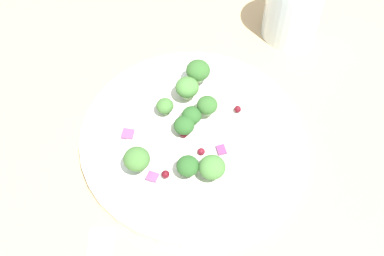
{
  "coord_description": "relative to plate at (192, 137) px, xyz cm",
  "views": [
    {
      "loc": [
        -33.18,
        -2.92,
        48.07
      ],
      "look_at": [
        -2.79,
        -0.92,
        2.7
      ],
      "focal_mm": 45.21,
      "sensor_mm": 36.0,
      "label": 1
    }
  ],
  "objects": [
    {
      "name": "onion_bit_1",
      "position": [
        -0.51,
        7.37,
        0.63
      ],
      "size": [
        1.41,
        1.46,
        0.44
      ],
      "primitive_type": "cube",
      "rotation": [
        0.0,
        0.0,
        1.47
      ],
      "color": "#934C84",
      "rests_on": "plate"
    },
    {
      "name": "broccoli_floret_2",
      "position": [
        -5.17,
        0.1,
        2.2
      ],
      "size": [
        2.46,
        2.46,
        2.49
      ],
      "color": "#8EB77A",
      "rests_on": "plate"
    },
    {
      "name": "onion_bit_0",
      "position": [
        -1.99,
        -3.44,
        0.72
      ],
      "size": [
        1.45,
        1.32,
        0.32
      ],
      "primitive_type": "cube",
      "rotation": [
        0.0,
        0.0,
        1.89
      ],
      "color": "#843D75",
      "rests_on": "plate"
    },
    {
      "name": "cranberry_4",
      "position": [
        -0.33,
        1.03,
        1.11
      ],
      "size": [
        0.94,
        0.94,
        0.94
      ],
      "primitive_type": "sphere",
      "color": "#4C0A14",
      "rests_on": "plate"
    },
    {
      "name": "plate",
      "position": [
        0.0,
        0.0,
        0.0
      ],
      "size": [
        26.0,
        26.0,
        1.7
      ],
      "color": "white",
      "rests_on": "ground_plane"
    },
    {
      "name": "broccoli_floret_6",
      "position": [
        2.37,
        3.35,
        1.94
      ],
      "size": [
        2.04,
        2.04,
        2.07
      ],
      "color": "#8EB77A",
      "rests_on": "plate"
    },
    {
      "name": "onion_bit_4",
      "position": [
        4.13,
        3.42,
        0.64
      ],
      "size": [
        1.29,
        1.24,
        0.39
      ],
      "primitive_type": "cube",
      "rotation": [
        0.0,
        0.0,
        0.46
      ],
      "color": "#934C84",
      "rests_on": "plate"
    },
    {
      "name": "cranberry_3",
      "position": [
        -3.79,
        -2.62,
        1.12
      ],
      "size": [
        0.8,
        0.8,
        0.8
      ],
      "primitive_type": "sphere",
      "color": "maroon",
      "rests_on": "plate"
    },
    {
      "name": "broccoli_floret_1",
      "position": [
        3.2,
        -1.58,
        2.52
      ],
      "size": [
        2.4,
        2.4,
        2.43
      ],
      "color": "#ADD18E",
      "rests_on": "plate"
    },
    {
      "name": "broccoli_floret_5",
      "position": [
        7.76,
        -0.22,
        2.74
      ],
      "size": [
        2.93,
        2.93,
        2.96
      ],
      "color": "#ADD18E",
      "rests_on": "plate"
    },
    {
      "name": "broccoli_floret_7",
      "position": [
        -5.26,
        -2.49,
        2.37
      ],
      "size": [
        2.87,
        2.87,
        2.91
      ],
      "color": "#ADD18E",
      "rests_on": "plate"
    },
    {
      "name": "ground_plane",
      "position": [
        2.79,
        0.92,
        -1.86
      ],
      "size": [
        180.0,
        180.0,
        2.0
      ],
      "primitive_type": "cube",
      "color": "tan"
    },
    {
      "name": "broccoli_floret_4",
      "position": [
        5.14,
        1.28,
        2.64
      ],
      "size": [
        2.79,
        2.79,
        2.83
      ],
      "color": "#9EC684",
      "rests_on": "plate"
    },
    {
      "name": "broccoli_floret_3",
      "position": [
        1.65,
        0.14,
        1.94
      ],
      "size": [
        2.31,
        2.31,
        2.33
      ],
      "color": "#9EC684",
      "rests_on": "plate"
    },
    {
      "name": "broccoli_floret_0",
      "position": [
        -4.92,
        5.58,
        2.6
      ],
      "size": [
        2.87,
        2.87,
        2.9
      ],
      "color": "#9EC684",
      "rests_on": "plate"
    },
    {
      "name": "onion_bit_2",
      "position": [
        -2.88,
        6.0,
        0.87
      ],
      "size": [
        1.12,
        1.12,
        0.31
      ],
      "primitive_type": "cube",
      "rotation": [
        0.0,
        0.0,
        2.67
      ],
      "color": "#843D75",
      "rests_on": "plate"
    },
    {
      "name": "cranberry_0",
      "position": [
        2.01,
        1.19,
        0.94
      ],
      "size": [
        0.89,
        0.89,
        0.89
      ],
      "primitive_type": "sphere",
      "color": "maroon",
      "rests_on": "plate"
    },
    {
      "name": "cranberry_2",
      "position": [
        3.58,
        -5.18,
        1.02
      ],
      "size": [
        0.82,
        0.82,
        0.82
      ],
      "primitive_type": "sphere",
      "color": "maroon",
      "rests_on": "plate"
    },
    {
      "name": "cranberry_5",
      "position": [
        -2.48,
        -1.19,
        0.89
      ],
      "size": [
        0.84,
        0.84,
        0.84
      ],
      "primitive_type": "sphere",
      "color": "maroon",
      "rests_on": "plate"
    },
    {
      "name": "water_glass",
      "position": [
        18.67,
        -12.06,
        3.8
      ],
      "size": [
        7.47,
        7.47,
        9.32
      ],
      "primitive_type": "cylinder",
      "color": "silver",
      "rests_on": "ground_plane"
    },
    {
      "name": "dressing_pool",
      "position": [
        -0.0,
        -0.0,
        0.44
      ],
      "size": [
        15.08,
        15.08,
        0.2
      ],
      "primitive_type": "cylinder",
      "color": "white",
      "rests_on": "plate"
    },
    {
      "name": "onion_bit_3",
      "position": [
        -5.85,
        3.93,
        0.6
      ],
      "size": [
        1.43,
        1.48,
        0.38
      ],
      "primitive_type": "cube",
      "rotation": [
        0.0,
        0.0,
        2.84
      ],
      "color": "#934C84",
      "rests_on": "plate"
    },
    {
      "name": "cranberry_6",
      "position": [
        7.01,
        0.12,
        0.9
      ],
      "size": [
        0.85,
        0.85,
        0.85
      ],
      "primitive_type": "sphere",
      "color": "maroon",
      "rests_on": "plate"
    },
    {
      "name": "cranberry_1",
      "position": [
        -5.73,
        2.49,
        1.14
      ],
      "size": [
        0.89,
        0.89,
        0.89
      ],
      "primitive_type": "sphere",
      "color": "maroon",
      "rests_on": "plate"
    },
    {
      "name": "broccoli_floret_8",
      "position": [
        0.23,
        0.87,
        1.89
      ],
      "size": [
        2.37,
        2.37,
        2.4
      ],
      "color": "#ADD18E",
      "rests_on": "plate"
    }
  ]
}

